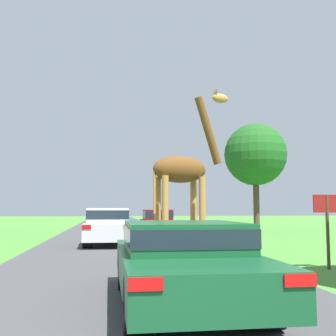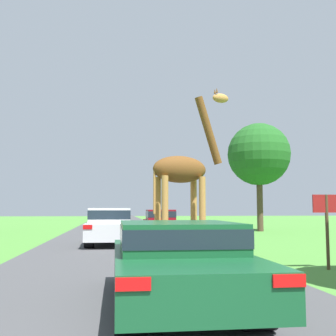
% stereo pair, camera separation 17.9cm
% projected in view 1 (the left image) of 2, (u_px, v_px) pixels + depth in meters
% --- Properties ---
extents(road, '(6.70, 120.00, 0.00)m').
position_uv_depth(road, '(116.00, 228.00, 31.08)').
color(road, '#424244').
rests_on(road, ground).
extents(giraffe_near_road, '(2.61, 1.15, 5.31)m').
position_uv_depth(giraffe_near_road, '(183.00, 177.00, 12.76)').
color(giraffe_near_road, '#B77F3D').
rests_on(giraffe_near_road, ground).
extents(car_lead_maroon, '(1.92, 4.78, 1.26)m').
position_uv_depth(car_lead_maroon, '(183.00, 259.00, 6.49)').
color(car_lead_maroon, '#144C28').
rests_on(car_lead_maroon, ground).
extents(car_queue_right, '(1.76, 4.27, 1.40)m').
position_uv_depth(car_queue_right, '(158.00, 221.00, 24.52)').
color(car_queue_right, maroon).
rests_on(car_queue_right, ground).
extents(car_queue_left, '(1.81, 3.99, 1.49)m').
position_uv_depth(car_queue_left, '(108.00, 226.00, 17.01)').
color(car_queue_left, silver).
rests_on(car_queue_left, ground).
extents(tree_right_cluster, '(4.09, 4.09, 7.06)m').
position_uv_depth(tree_right_cluster, '(255.00, 155.00, 27.68)').
color(tree_right_cluster, '#4C3828').
rests_on(tree_right_cluster, ground).
extents(sign_post, '(0.70, 0.08, 1.81)m').
position_uv_depth(sign_post, '(327.00, 217.00, 10.33)').
color(sign_post, '#4C3823').
rests_on(sign_post, ground).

